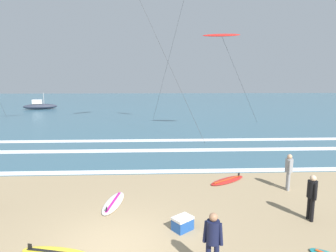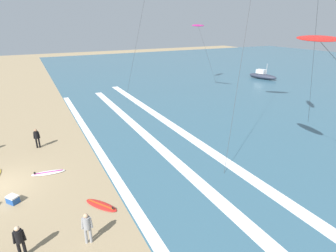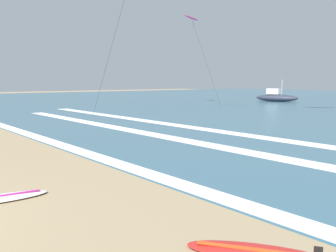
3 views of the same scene
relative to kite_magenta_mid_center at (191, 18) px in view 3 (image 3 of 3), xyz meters
name	(u,v)px [view 3 (image 3 of 3)]	position (x,y,z in m)	size (l,w,h in m)	color
wave_foam_shoreline	(160,178)	(20.30, -20.36, -8.91)	(41.27, 0.62, 0.01)	white
wave_foam_mid_break	(229,149)	(18.80, -15.87, -8.91)	(39.76, 0.88, 0.01)	white
wave_foam_outer_break	(261,137)	(17.90, -12.64, -8.91)	(43.21, 0.92, 0.01)	white
kite_magenta_mid_center	(191,18)	(0.00, 0.00, 0.00)	(2.60, 4.53, 9.18)	#CC2384
offshore_boat	(276,97)	(2.01, 12.66, -8.37)	(5.46, 2.96, 2.70)	#2D3342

